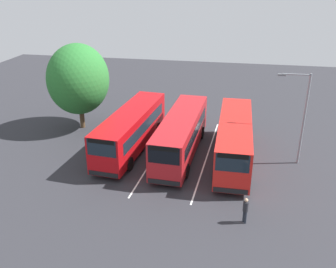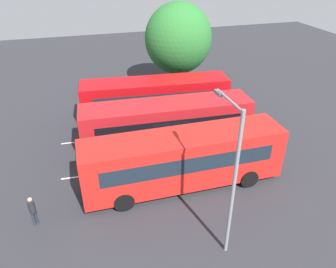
{
  "view_description": "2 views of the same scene",
  "coord_description": "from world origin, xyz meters",
  "px_view_note": "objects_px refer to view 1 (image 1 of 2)",
  "views": [
    {
      "loc": [
        26.76,
        3.93,
        13.57
      ],
      "look_at": [
        -0.16,
        -1.19,
        1.62
      ],
      "focal_mm": 39.54,
      "sensor_mm": 36.0,
      "label": 1
    },
    {
      "loc": [
        5.11,
        18.01,
        11.98
      ],
      "look_at": [
        0.28,
        1.07,
        1.69
      ],
      "focal_mm": 34.45,
      "sensor_mm": 36.0,
      "label": 2
    }
  ],
  "objects_px": {
    "bus_far_left": "(131,129)",
    "pedestrian": "(245,209)",
    "bus_center_left": "(181,134)",
    "street_lamp": "(302,113)",
    "bus_center_right": "(234,139)",
    "depot_tree": "(78,79)"
  },
  "relations": [
    {
      "from": "bus_center_left",
      "to": "bus_center_right",
      "type": "bearing_deg",
      "value": 89.91
    },
    {
      "from": "bus_far_left",
      "to": "street_lamp",
      "type": "distance_m",
      "value": 13.32
    },
    {
      "from": "bus_center_right",
      "to": "pedestrian",
      "type": "xyz_separation_m",
      "value": [
        7.96,
        0.9,
        -0.84
      ]
    },
    {
      "from": "bus_far_left",
      "to": "street_lamp",
      "type": "relative_size",
      "value": 1.6
    },
    {
      "from": "bus_far_left",
      "to": "street_lamp",
      "type": "height_order",
      "value": "street_lamp"
    },
    {
      "from": "bus_far_left",
      "to": "street_lamp",
      "type": "xyz_separation_m",
      "value": [
        0.04,
        13.12,
        2.28
      ]
    },
    {
      "from": "bus_center_left",
      "to": "street_lamp",
      "type": "xyz_separation_m",
      "value": [
        -0.23,
        8.93,
        2.28
      ]
    },
    {
      "from": "bus_center_left",
      "to": "pedestrian",
      "type": "height_order",
      "value": "bus_center_left"
    },
    {
      "from": "bus_center_right",
      "to": "street_lamp",
      "type": "bearing_deg",
      "value": 95.74
    },
    {
      "from": "bus_center_left",
      "to": "bus_center_right",
      "type": "distance_m",
      "value": 4.21
    },
    {
      "from": "bus_far_left",
      "to": "depot_tree",
      "type": "distance_m",
      "value": 7.57
    },
    {
      "from": "pedestrian",
      "to": "bus_center_left",
      "type": "bearing_deg",
      "value": 80.91
    },
    {
      "from": "pedestrian",
      "to": "depot_tree",
      "type": "xyz_separation_m",
      "value": [
        -12.17,
        -15.22,
        3.73
      ]
    },
    {
      "from": "bus_far_left",
      "to": "pedestrian",
      "type": "bearing_deg",
      "value": 52.75
    },
    {
      "from": "bus_center_left",
      "to": "pedestrian",
      "type": "xyz_separation_m",
      "value": [
        8.18,
        5.1,
        -0.84
      ]
    },
    {
      "from": "bus_far_left",
      "to": "pedestrian",
      "type": "distance_m",
      "value": 12.59
    },
    {
      "from": "bus_far_left",
      "to": "bus_center_right",
      "type": "distance_m",
      "value": 8.41
    },
    {
      "from": "bus_far_left",
      "to": "bus_center_left",
      "type": "xyz_separation_m",
      "value": [
        0.27,
        4.19,
        0.0
      ]
    },
    {
      "from": "bus_center_right",
      "to": "bus_far_left",
      "type": "bearing_deg",
      "value": -93.08
    },
    {
      "from": "bus_center_right",
      "to": "street_lamp",
      "type": "height_order",
      "value": "street_lamp"
    },
    {
      "from": "bus_center_right",
      "to": "depot_tree",
      "type": "bearing_deg",
      "value": -106.09
    },
    {
      "from": "bus_center_right",
      "to": "street_lamp",
      "type": "distance_m",
      "value": 5.27
    }
  ]
}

